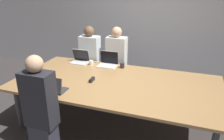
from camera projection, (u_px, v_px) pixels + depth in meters
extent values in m
plane|color=#383333|center=(116.00, 122.00, 3.71)|extent=(24.00, 24.00, 0.00)
cube|color=#ADADB2|center=(145.00, 20.00, 5.06)|extent=(12.00, 0.06, 2.80)
cube|color=#9E7547|center=(116.00, 83.00, 3.45)|extent=(3.22, 1.62, 0.04)
cylinder|color=#4C4C51|center=(19.00, 107.00, 3.47)|extent=(0.08, 0.08, 0.71)
cylinder|color=#4C4C51|center=(61.00, 78.00, 4.58)|extent=(0.08, 0.08, 0.71)
cylinder|color=#4C4C51|center=(207.00, 100.00, 3.70)|extent=(0.08, 0.08, 0.71)
cube|color=silver|center=(79.00, 63.00, 4.26)|extent=(0.33, 0.24, 0.02)
cube|color=silver|center=(81.00, 55.00, 4.29)|extent=(0.33, 0.08, 0.24)
cube|color=black|center=(81.00, 55.00, 4.28)|extent=(0.33, 0.08, 0.23)
cube|color=#2D2D38|center=(91.00, 80.00, 4.78)|extent=(0.32, 0.24, 0.45)
cube|color=silver|center=(90.00, 54.00, 4.56)|extent=(0.40, 0.24, 0.75)
sphere|color=brown|center=(89.00, 31.00, 4.39)|extent=(0.21, 0.21, 0.21)
cylinder|color=white|center=(91.00, 63.00, 4.16)|extent=(0.07, 0.07, 0.08)
cube|color=silver|center=(107.00, 66.00, 4.08)|extent=(0.34, 0.25, 0.02)
cube|color=silver|center=(109.00, 57.00, 4.13)|extent=(0.35, 0.04, 0.25)
cube|color=black|center=(109.00, 58.00, 4.12)|extent=(0.34, 0.04, 0.25)
cube|color=#2D2D38|center=(116.00, 81.00, 4.70)|extent=(0.32, 0.24, 0.45)
cube|color=silver|center=(116.00, 55.00, 4.48)|extent=(0.40, 0.24, 0.75)
sphere|color=tan|center=(117.00, 32.00, 4.31)|extent=(0.21, 0.21, 0.21)
cylinder|color=#232328|center=(122.00, 65.00, 4.00)|extent=(0.08, 0.08, 0.09)
cube|color=#333338|center=(55.00, 90.00, 3.16)|extent=(0.33, 0.22, 0.02)
cube|color=#333338|center=(51.00, 85.00, 3.04)|extent=(0.34, 0.06, 0.22)
cube|color=black|center=(51.00, 85.00, 3.05)|extent=(0.33, 0.06, 0.21)
cube|color=#2D2D38|center=(45.00, 138.00, 2.98)|extent=(0.32, 0.24, 0.45)
cube|color=#232328|center=(39.00, 99.00, 2.76)|extent=(0.40, 0.24, 0.75)
sphere|color=tan|center=(34.00, 64.00, 2.58)|extent=(0.21, 0.21, 0.21)
cylinder|color=red|center=(40.00, 84.00, 3.27)|extent=(0.08, 0.08, 0.08)
cylinder|color=green|center=(42.00, 79.00, 3.29)|extent=(0.07, 0.07, 0.21)
cylinder|color=green|center=(41.00, 71.00, 3.25)|extent=(0.03, 0.03, 0.05)
cube|color=black|center=(92.00, 80.00, 3.45)|extent=(0.05, 0.15, 0.05)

